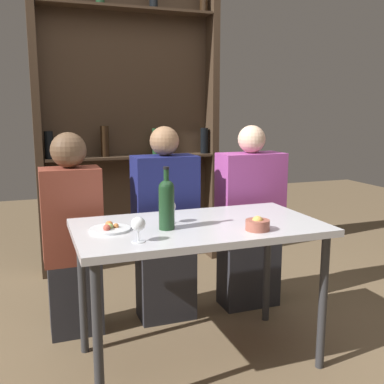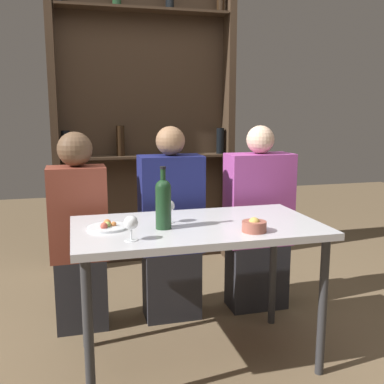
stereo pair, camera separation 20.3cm
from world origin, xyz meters
name	(u,v)px [view 1 (the left image)]	position (x,y,z in m)	size (l,w,h in m)	color
ground_plane	(199,359)	(0.00, 0.00, 0.00)	(10.00, 10.00, 0.00)	brown
dining_table	(199,238)	(0.00, 0.00, 0.69)	(1.27, 0.70, 0.76)	silver
wine_rack_wall	(129,127)	(0.00, 1.66, 1.20)	(1.53, 0.21, 2.40)	#38281C
wine_bottle	(167,202)	(-0.18, -0.04, 0.90)	(0.08, 0.08, 0.31)	#19381E
wine_glass_0	(138,225)	(-0.37, -0.21, 0.84)	(0.07, 0.07, 0.12)	silver
wine_glass_1	(170,207)	(-0.14, 0.07, 0.84)	(0.06, 0.06, 0.12)	silver
food_plate_0	(110,228)	(-0.45, 0.03, 0.77)	(0.20, 0.20, 0.04)	silver
snack_bowl	(258,224)	(0.23, -0.21, 0.79)	(0.12, 0.12, 0.07)	#995142
seated_person_left	(73,240)	(-0.59, 0.55, 0.58)	(0.34, 0.22, 1.22)	#26262B
seated_person_center	(165,231)	(-0.02, 0.55, 0.58)	(0.39, 0.22, 1.24)	#26262B
seated_person_right	(250,224)	(0.58, 0.55, 0.58)	(0.43, 0.22, 1.24)	#26262B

